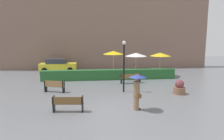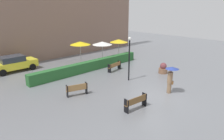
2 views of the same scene
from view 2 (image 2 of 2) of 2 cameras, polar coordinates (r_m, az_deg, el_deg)
ground_plane at (r=15.63m, az=12.67°, el=-6.88°), size 60.00×60.00×0.00m
bench_back_row at (r=20.83m, az=0.77°, el=1.15°), size 1.87×0.67×0.85m
bench_near_left at (r=13.20m, az=6.68°, el=-8.70°), size 1.73×0.54×0.89m
bench_far_left at (r=15.29m, az=-9.65°, el=-5.16°), size 1.58×0.79×0.88m
pedestrian_with_umbrella at (r=15.81m, az=15.93°, el=-1.66°), size 0.97×0.97×2.06m
planter_pot at (r=20.69m, az=13.95°, el=0.35°), size 0.86×0.86×1.05m
lamp_post at (r=17.72m, az=4.79°, el=4.36°), size 0.28×0.28×3.82m
patio_umbrella_yellow at (r=22.94m, az=-8.77°, el=7.35°), size 2.22×2.22×2.61m
patio_umbrella_white at (r=23.48m, az=-2.72°, el=7.41°), size 2.24×2.24×2.47m
patio_umbrella_yellow_far at (r=25.10m, az=1.88°, el=8.07°), size 2.14×2.14×2.47m
hedge_strip at (r=21.07m, az=-6.13°, el=1.16°), size 12.87×0.70×0.97m
building_facade at (r=26.55m, az=-17.59°, el=15.26°), size 28.00×1.20×11.46m
parked_car at (r=22.87m, az=-25.48°, el=1.71°), size 4.21×1.99×1.57m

